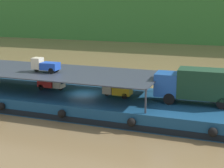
{
  "coord_description": "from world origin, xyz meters",
  "views": [
    {
      "loc": [
        13.66,
        -29.39,
        10.22
      ],
      "look_at": [
        2.96,
        0.0,
        2.7
      ],
      "focal_mm": 54.78,
      "sensor_mm": 36.0,
      "label": 1
    }
  ],
  "objects_px": {
    "cargo_barge": "(84,101)",
    "mini_truck_lower_mid": "(117,90)",
    "covered_lorry": "(197,85)",
    "mini_truck_lower_aft": "(52,83)",
    "mini_truck_upper_mid": "(45,65)"
  },
  "relations": [
    {
      "from": "mini_truck_upper_mid",
      "to": "cargo_barge",
      "type": "bearing_deg",
      "value": 8.82
    },
    {
      "from": "covered_lorry",
      "to": "mini_truck_lower_aft",
      "type": "distance_m",
      "value": 14.46
    },
    {
      "from": "covered_lorry",
      "to": "mini_truck_lower_aft",
      "type": "bearing_deg",
      "value": 179.86
    },
    {
      "from": "mini_truck_lower_aft",
      "to": "mini_truck_lower_mid",
      "type": "xyz_separation_m",
      "value": [
        7.13,
        -0.36,
        0.0
      ]
    },
    {
      "from": "mini_truck_lower_mid",
      "to": "cargo_barge",
      "type": "bearing_deg",
      "value": -179.66
    },
    {
      "from": "mini_truck_lower_aft",
      "to": "mini_truck_lower_mid",
      "type": "bearing_deg",
      "value": -2.91
    },
    {
      "from": "covered_lorry",
      "to": "mini_truck_upper_mid",
      "type": "bearing_deg",
      "value": -176.29
    },
    {
      "from": "cargo_barge",
      "to": "mini_truck_lower_aft",
      "type": "height_order",
      "value": "mini_truck_lower_aft"
    },
    {
      "from": "covered_lorry",
      "to": "mini_truck_upper_mid",
      "type": "xyz_separation_m",
      "value": [
        -14.55,
        -0.94,
        1.0
      ]
    },
    {
      "from": "cargo_barge",
      "to": "covered_lorry",
      "type": "height_order",
      "value": "covered_lorry"
    },
    {
      "from": "covered_lorry",
      "to": "cargo_barge",
      "type": "bearing_deg",
      "value": -178.13
    },
    {
      "from": "mini_truck_lower_aft",
      "to": "mini_truck_upper_mid",
      "type": "xyz_separation_m",
      "value": [
        -0.13,
        -0.98,
        2.0
      ]
    },
    {
      "from": "mini_truck_lower_mid",
      "to": "mini_truck_upper_mid",
      "type": "relative_size",
      "value": 1.0
    },
    {
      "from": "cargo_barge",
      "to": "mini_truck_lower_mid",
      "type": "distance_m",
      "value": 3.72
    },
    {
      "from": "cargo_barge",
      "to": "mini_truck_lower_aft",
      "type": "xyz_separation_m",
      "value": [
        -3.7,
        0.38,
        1.44
      ]
    }
  ]
}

